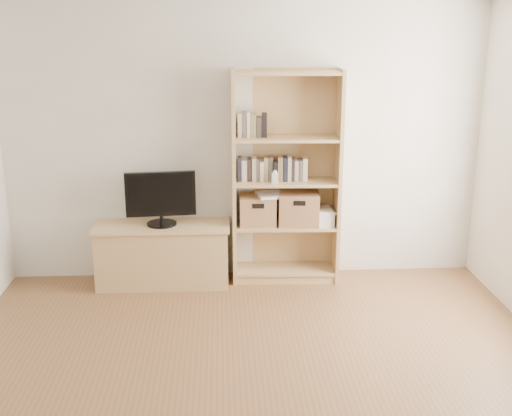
{
  "coord_description": "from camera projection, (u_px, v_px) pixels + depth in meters",
  "views": [
    {
      "loc": [
        -0.23,
        -3.45,
        2.4
      ],
      "look_at": [
        0.08,
        1.9,
        0.84
      ],
      "focal_mm": 45.0,
      "sensor_mm": 36.0,
      "label": 1
    }
  ],
  "objects": [
    {
      "name": "bookshelf",
      "position": [
        286.0,
        178.0,
        5.96
      ],
      "size": [
        1.01,
        0.39,
        2.0
      ],
      "primitive_type": "cube",
      "rotation": [
        0.0,
        0.0,
        -0.04
      ],
      "color": "tan",
      "rests_on": "floor"
    },
    {
      "name": "laptop",
      "position": [
        276.0,
        194.0,
        5.99
      ],
      "size": [
        0.4,
        0.31,
        0.03
      ],
      "primitive_type": "cube",
      "rotation": [
        0.0,
        0.0,
        0.19
      ],
      "color": "silver",
      "rests_on": "basket_left"
    },
    {
      "name": "basket_right",
      "position": [
        299.0,
        208.0,
        6.04
      ],
      "size": [
        0.4,
        0.34,
        0.31
      ],
      "primitive_type": "cube",
      "rotation": [
        0.0,
        0.0,
        -0.09
      ],
      "color": "olive",
      "rests_on": "bookshelf"
    },
    {
      "name": "books_row_mid",
      "position": [
        286.0,
        169.0,
        5.96
      ],
      "size": [
        0.8,
        0.17,
        0.21
      ],
      "primitive_type": "cube",
      "rotation": [
        0.0,
        0.0,
        -0.02
      ],
      "color": "black",
      "rests_on": "bookshelf"
    },
    {
      "name": "tv_stand",
      "position": [
        163.0,
        255.0,
        6.05
      ],
      "size": [
        1.22,
        0.46,
        0.56
      ],
      "primitive_type": "cube",
      "rotation": [
        0.0,
        0.0,
        -0.0
      ],
      "color": "tan",
      "rests_on": "floor"
    },
    {
      "name": "magazine_stack",
      "position": [
        322.0,
        217.0,
        6.07
      ],
      "size": [
        0.2,
        0.28,
        0.13
      ],
      "primitive_type": "cube",
      "rotation": [
        0.0,
        0.0,
        0.03
      ],
      "color": "silver",
      "rests_on": "bookshelf"
    },
    {
      "name": "books_row_upper",
      "position": [
        262.0,
        125.0,
        5.84
      ],
      "size": [
        0.4,
        0.16,
        0.21
      ],
      "primitive_type": "cube",
      "rotation": [
        0.0,
        0.0,
        -0.03
      ],
      "color": "black",
      "rests_on": "bookshelf"
    },
    {
      "name": "back_wall",
      "position": [
        244.0,
        143.0,
        6.03
      ],
      "size": [
        4.5,
        0.02,
        2.6
      ],
      "primitive_type": "cube",
      "color": "beige",
      "rests_on": "floor"
    },
    {
      "name": "television",
      "position": [
        161.0,
        199.0,
        5.89
      ],
      "size": [
        0.64,
        0.11,
        0.5
      ],
      "primitive_type": "cube",
      "rotation": [
        0.0,
        0.0,
        0.09
      ],
      "color": "black",
      "rests_on": "tv_stand"
    },
    {
      "name": "baby_monitor",
      "position": [
        275.0,
        178.0,
        5.84
      ],
      "size": [
        0.06,
        0.04,
        0.1
      ],
      "primitive_type": "cube",
      "rotation": [
        0.0,
        0.0,
        -0.21
      ],
      "color": "white",
      "rests_on": "bookshelf"
    },
    {
      "name": "basket_left",
      "position": [
        258.0,
        210.0,
        6.04
      ],
      "size": [
        0.34,
        0.28,
        0.28
      ],
      "primitive_type": "cube",
      "rotation": [
        0.0,
        0.0,
        -0.01
      ],
      "color": "olive",
      "rests_on": "bookshelf"
    }
  ]
}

